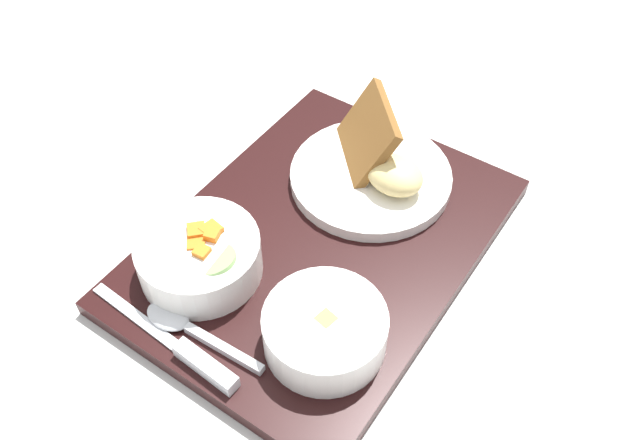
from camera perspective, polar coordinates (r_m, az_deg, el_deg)
name	(u,v)px	position (r m, az deg, el deg)	size (l,w,h in m)	color
ground_plane	(320,248)	(0.79, 0.00, -2.40)	(4.00, 4.00, 0.00)	silver
serving_tray	(320,243)	(0.78, 0.00, -1.94)	(0.48, 0.37, 0.02)	black
bowl_salad	(199,254)	(0.73, -10.14, -2.86)	(0.13, 0.13, 0.06)	white
bowl_soup	(325,329)	(0.67, 0.42, -9.14)	(0.12, 0.12, 0.05)	white
plate_main	(373,171)	(0.82, 4.52, 4.15)	(0.20, 0.20, 0.10)	white
knife	(192,356)	(0.69, -10.71, -11.23)	(0.03, 0.20, 0.02)	silver
spoon	(184,325)	(0.71, -11.36, -8.68)	(0.04, 0.14, 0.01)	silver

